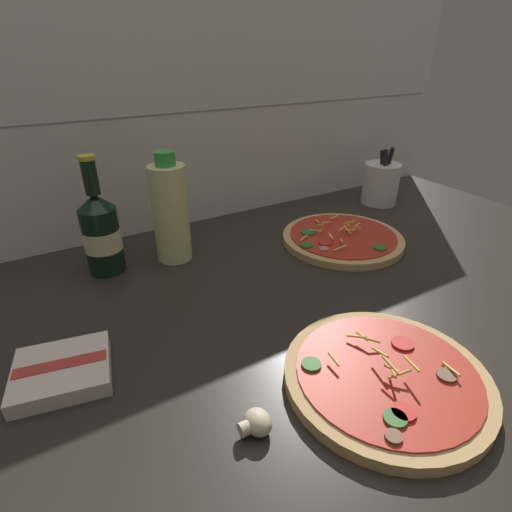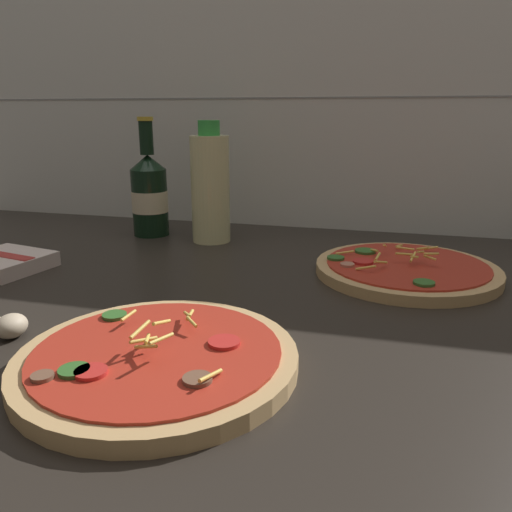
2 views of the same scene
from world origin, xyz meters
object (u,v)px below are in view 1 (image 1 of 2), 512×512
oil_bottle (170,212)px  utensil_crock (381,183)px  pizza_near (386,377)px  beer_bottle (101,232)px  mushroom_left (256,423)px  pizza_far (342,238)px  dish_towel (62,371)px

oil_bottle → utensil_crock: 64.03cm
pizza_near → beer_bottle: bearing=116.6°
mushroom_left → utensil_crock: utensil_crock is taller
oil_bottle → beer_bottle: bearing=172.5°
pizza_near → oil_bottle: size_ratio=1.21×
pizza_far → utensil_crock: utensil_crock is taller
beer_bottle → utensil_crock: size_ratio=1.45×
pizza_far → beer_bottle: bearing=163.9°
oil_bottle → dish_towel: bearing=-134.9°
mushroom_left → dish_towel: bearing=131.6°
beer_bottle → utensil_crock: 77.76cm
oil_bottle → mushroom_left: 48.92cm
pizza_far → mushroom_left: 56.10cm
oil_bottle → mushroom_left: (-7.35, -47.46, -9.29)cm
pizza_far → dish_towel: (-62.93, -13.46, 0.25)cm
mushroom_left → utensil_crock: bearing=34.8°
oil_bottle → pizza_far: bearing=-19.2°
pizza_far → oil_bottle: size_ratio=1.21×
oil_bottle → utensil_crock: size_ratio=1.42×
pizza_near → mushroom_left: size_ratio=6.85×
pizza_near → utensil_crock: bearing=45.0°
pizza_far → beer_bottle: size_ratio=1.18×
mushroom_left → dish_towel: 28.36cm
mushroom_left → pizza_far: bearing=38.2°
pizza_near → pizza_far: size_ratio=1.00×
beer_bottle → mushroom_left: (6.54, -49.29, -7.21)cm
pizza_near → utensil_crock: (51.83, 51.83, 4.94)cm
pizza_far → mushroom_left: size_ratio=6.87×
pizza_far → oil_bottle: oil_bottle is taller
dish_towel → pizza_far: bearing=12.1°
utensil_crock → beer_bottle: bearing=-179.8°
pizza_near → dish_towel: size_ratio=1.92×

